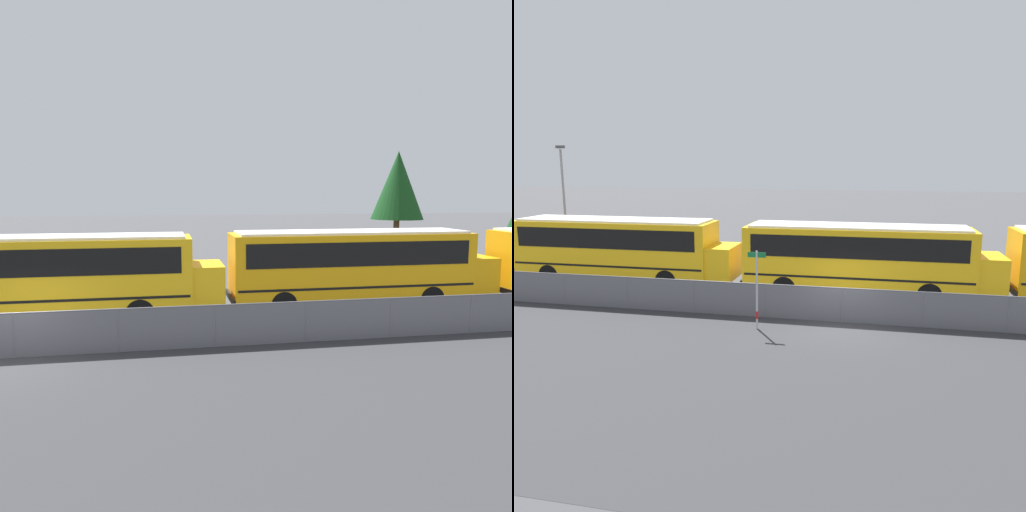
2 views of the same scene
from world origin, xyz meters
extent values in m
plane|color=#424244|center=(0.00, 0.00, 0.00)|extent=(200.00, 200.00, 0.00)
cube|color=#9EA0A5|center=(0.00, 0.00, 0.71)|extent=(74.33, 0.03, 1.41)
cube|color=slate|center=(0.00, -0.01, 0.71)|extent=(74.33, 0.01, 1.41)
cylinder|color=slate|center=(0.00, 0.00, 1.41)|extent=(74.33, 0.05, 0.05)
cylinder|color=slate|center=(0.00, 0.00, 0.71)|extent=(0.07, 0.07, 1.41)
cylinder|color=slate|center=(3.10, 0.00, 0.71)|extent=(0.07, 0.07, 1.41)
cylinder|color=slate|center=(6.19, 0.00, 0.71)|extent=(0.07, 0.07, 1.41)
cylinder|color=slate|center=(9.29, 0.00, 0.71)|extent=(0.07, 0.07, 1.41)
cylinder|color=slate|center=(12.39, 0.00, 0.71)|extent=(0.07, 0.07, 1.41)
cylinder|color=slate|center=(15.48, 0.00, 0.71)|extent=(0.07, 0.07, 1.41)
cube|color=yellow|center=(0.40, 4.12, 1.94)|extent=(10.51, 2.58, 2.79)
cube|color=black|center=(0.40, 4.12, 2.55)|extent=(9.67, 2.62, 1.00)
cube|color=black|center=(0.40, 4.12, 1.16)|extent=(10.30, 2.61, 0.10)
cube|color=yellow|center=(6.28, 4.12, 1.38)|extent=(1.26, 2.37, 1.67)
cube|color=silver|center=(0.40, 4.12, 3.39)|extent=(9.99, 2.32, 0.10)
cylinder|color=black|center=(3.65, 5.29, 0.55)|extent=(1.09, 0.28, 1.09)
cylinder|color=black|center=(3.65, 2.95, 0.55)|extent=(1.09, 0.28, 1.09)
cube|color=orange|center=(12.60, 4.57, 1.94)|extent=(10.51, 2.58, 2.79)
cube|color=black|center=(12.60, 4.57, 2.55)|extent=(9.67, 2.62, 1.00)
cube|color=black|center=(12.60, 4.57, 1.16)|extent=(10.30, 2.61, 0.10)
cube|color=orange|center=(18.49, 4.57, 1.38)|extent=(1.26, 2.37, 1.67)
cube|color=black|center=(7.30, 4.57, 0.70)|extent=(0.12, 2.58, 0.24)
cube|color=silver|center=(12.60, 4.57, 3.39)|extent=(9.99, 2.32, 0.10)
cylinder|color=black|center=(15.86, 5.74, 0.55)|extent=(1.09, 0.28, 1.09)
cylinder|color=black|center=(15.86, 3.40, 0.55)|extent=(1.09, 0.28, 1.09)
cylinder|color=black|center=(9.34, 5.74, 0.55)|extent=(1.09, 0.28, 1.09)
cylinder|color=black|center=(9.34, 3.40, 0.55)|extent=(1.09, 0.28, 1.09)
cube|color=black|center=(19.60, 4.03, 0.70)|extent=(0.12, 2.58, 0.24)
cylinder|color=#51381E|center=(22.02, 19.58, 1.54)|extent=(0.44, 0.44, 3.08)
cone|color=#144219|center=(22.02, 19.58, 5.64)|extent=(3.94, 3.94, 5.12)
camera|label=1|loc=(4.69, -15.98, 5.06)|focal=35.00mm
camera|label=2|loc=(1.17, -19.37, 6.28)|focal=35.00mm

